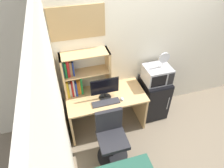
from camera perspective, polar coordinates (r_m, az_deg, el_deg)
wall_back at (r=3.74m, az=16.20°, el=10.47°), size 6.40×0.04×2.60m
wall_left at (r=2.05m, az=-13.32°, el=-18.92°), size 0.04×4.40×2.60m
desk at (r=3.50m, az=-1.73°, el=-5.98°), size 1.33×0.66×0.75m
hutch_bookshelf at (r=3.23m, az=-9.57°, el=2.48°), size 0.76×0.27×0.74m
monitor at (r=3.17m, az=-2.07°, el=-1.13°), size 0.46×0.20×0.38m
keyboard at (r=3.20m, az=-1.76°, el=-5.36°), size 0.45×0.13×0.02m
computer_mouse at (r=3.26m, az=2.92°, el=-4.28°), size 0.05×0.08×0.04m
mini_fridge at (r=3.90m, az=11.69°, el=-3.74°), size 0.47×0.54×0.81m
microwave at (r=3.56m, az=12.79°, el=2.76°), size 0.45×0.39×0.29m
desk_fan at (r=3.42m, az=14.66°, el=6.96°), size 0.19×0.11×0.28m
desk_chair at (r=3.21m, az=-0.15°, el=-15.56°), size 0.50×0.50×0.89m
wall_corkboard at (r=2.94m, az=-9.95°, el=16.88°), size 0.80×0.02×0.48m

